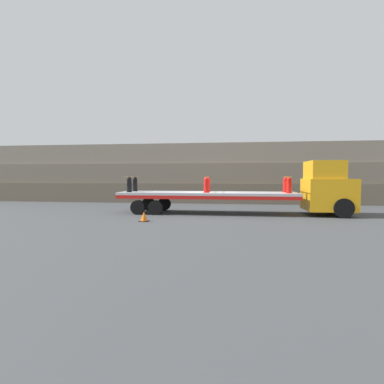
{
  "coord_description": "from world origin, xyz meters",
  "views": [
    {
      "loc": [
        1.44,
        -17.87,
        2.24
      ],
      "look_at": [
        -0.91,
        0.0,
        1.27
      ],
      "focal_mm": 28.0,
      "sensor_mm": 36.0,
      "label": 1
    }
  ],
  "objects_px": {
    "truck_cab": "(329,189)",
    "fire_hydrant_red_near_1": "(206,185)",
    "fire_hydrant_black_near_0": "(129,185)",
    "traffic_cone": "(144,217)",
    "fire_hydrant_red_near_2": "(289,185)",
    "flatbed_trailer": "(197,196)",
    "fire_hydrant_black_far_0": "(135,184)",
    "fire_hydrant_red_far_1": "(208,184)",
    "fire_hydrant_red_far_2": "(286,185)"
  },
  "relations": [
    {
      "from": "fire_hydrant_red_far_1",
      "to": "traffic_cone",
      "type": "height_order",
      "value": "fire_hydrant_red_far_1"
    },
    {
      "from": "fire_hydrant_black_near_0",
      "to": "fire_hydrant_red_far_1",
      "type": "height_order",
      "value": "same"
    },
    {
      "from": "fire_hydrant_black_near_0",
      "to": "fire_hydrant_black_far_0",
      "type": "height_order",
      "value": "same"
    },
    {
      "from": "truck_cab",
      "to": "fire_hydrant_red_near_2",
      "type": "relative_size",
      "value": 3.38
    },
    {
      "from": "fire_hydrant_red_near_1",
      "to": "traffic_cone",
      "type": "height_order",
      "value": "fire_hydrant_red_near_1"
    },
    {
      "from": "fire_hydrant_black_far_0",
      "to": "fire_hydrant_red_far_1",
      "type": "xyz_separation_m",
      "value": [
        4.65,
        0.0,
        0.0
      ]
    },
    {
      "from": "fire_hydrant_red_near_1",
      "to": "fire_hydrant_red_far_1",
      "type": "xyz_separation_m",
      "value": [
        0.0,
        1.08,
        0.0
      ]
    },
    {
      "from": "fire_hydrant_red_near_2",
      "to": "flatbed_trailer",
      "type": "bearing_deg",
      "value": 174.12
    },
    {
      "from": "fire_hydrant_black_near_0",
      "to": "traffic_cone",
      "type": "distance_m",
      "value": 3.87
    },
    {
      "from": "flatbed_trailer",
      "to": "fire_hydrant_red_far_2",
      "type": "distance_m",
      "value": 5.3
    },
    {
      "from": "fire_hydrant_red_near_1",
      "to": "fire_hydrant_red_far_2",
      "type": "bearing_deg",
      "value": 13.05
    },
    {
      "from": "flatbed_trailer",
      "to": "fire_hydrant_black_near_0",
      "type": "xyz_separation_m",
      "value": [
        -4.07,
        -0.54,
        0.66
      ]
    },
    {
      "from": "fire_hydrant_red_near_1",
      "to": "fire_hydrant_red_far_1",
      "type": "relative_size",
      "value": 1.0
    },
    {
      "from": "truck_cab",
      "to": "fire_hydrant_red_far_1",
      "type": "distance_m",
      "value": 6.98
    },
    {
      "from": "fire_hydrant_red_near_1",
      "to": "fire_hydrant_red_far_2",
      "type": "relative_size",
      "value": 1.0
    },
    {
      "from": "fire_hydrant_black_far_0",
      "to": "fire_hydrant_red_near_1",
      "type": "distance_m",
      "value": 4.77
    },
    {
      "from": "fire_hydrant_red_far_1",
      "to": "truck_cab",
      "type": "bearing_deg",
      "value": -4.43
    },
    {
      "from": "truck_cab",
      "to": "fire_hydrant_red_near_1",
      "type": "bearing_deg",
      "value": -175.57
    },
    {
      "from": "fire_hydrant_red_near_2",
      "to": "fire_hydrant_red_far_2",
      "type": "bearing_deg",
      "value": 90.0
    },
    {
      "from": "truck_cab",
      "to": "fire_hydrant_black_near_0",
      "type": "relative_size",
      "value": 3.38
    },
    {
      "from": "fire_hydrant_red_near_1",
      "to": "fire_hydrant_red_near_2",
      "type": "xyz_separation_m",
      "value": [
        4.65,
        0.0,
        0.0
      ]
    },
    {
      "from": "fire_hydrant_black_near_0",
      "to": "truck_cab",
      "type": "bearing_deg",
      "value": 2.66
    },
    {
      "from": "fire_hydrant_red_near_1",
      "to": "truck_cab",
      "type": "bearing_deg",
      "value": 4.43
    },
    {
      "from": "truck_cab",
      "to": "fire_hydrant_red_near_2",
      "type": "xyz_separation_m",
      "value": [
        -2.3,
        -0.54,
        0.2
      ]
    },
    {
      "from": "fire_hydrant_red_near_2",
      "to": "fire_hydrant_black_near_0",
      "type": "bearing_deg",
      "value": 180.0
    },
    {
      "from": "fire_hydrant_red_near_1",
      "to": "fire_hydrant_black_near_0",
      "type": "bearing_deg",
      "value": 180.0
    },
    {
      "from": "fire_hydrant_black_near_0",
      "to": "fire_hydrant_black_far_0",
      "type": "bearing_deg",
      "value": 90.0
    },
    {
      "from": "truck_cab",
      "to": "fire_hydrant_black_far_0",
      "type": "bearing_deg",
      "value": 177.34
    },
    {
      "from": "truck_cab",
      "to": "fire_hydrant_red_far_2",
      "type": "relative_size",
      "value": 3.38
    },
    {
      "from": "fire_hydrant_black_far_0",
      "to": "fire_hydrant_red_far_2",
      "type": "relative_size",
      "value": 1.0
    },
    {
      "from": "fire_hydrant_black_near_0",
      "to": "fire_hydrant_red_near_1",
      "type": "bearing_deg",
      "value": 0.0
    },
    {
      "from": "fire_hydrant_black_near_0",
      "to": "traffic_cone",
      "type": "bearing_deg",
      "value": -59.45
    },
    {
      "from": "fire_hydrant_red_near_2",
      "to": "traffic_cone",
      "type": "bearing_deg",
      "value": -157.6
    },
    {
      "from": "flatbed_trailer",
      "to": "fire_hydrant_red_near_2",
      "type": "height_order",
      "value": "fire_hydrant_red_near_2"
    },
    {
      "from": "fire_hydrant_black_far_0",
      "to": "fire_hydrant_red_near_2",
      "type": "relative_size",
      "value": 1.0
    },
    {
      "from": "fire_hydrant_red_far_1",
      "to": "fire_hydrant_red_far_2",
      "type": "height_order",
      "value": "same"
    },
    {
      "from": "fire_hydrant_black_near_0",
      "to": "fire_hydrant_red_near_1",
      "type": "distance_m",
      "value": 4.65
    },
    {
      "from": "truck_cab",
      "to": "flatbed_trailer",
      "type": "bearing_deg",
      "value": 180.0
    },
    {
      "from": "fire_hydrant_black_far_0",
      "to": "traffic_cone",
      "type": "distance_m",
      "value": 4.78
    },
    {
      "from": "fire_hydrant_black_far_0",
      "to": "fire_hydrant_red_far_1",
      "type": "distance_m",
      "value": 4.65
    },
    {
      "from": "truck_cab",
      "to": "flatbed_trailer",
      "type": "xyz_separation_m",
      "value": [
        -7.54,
        0.0,
        -0.47
      ]
    },
    {
      "from": "truck_cab",
      "to": "fire_hydrant_red_near_1",
      "type": "height_order",
      "value": "truck_cab"
    },
    {
      "from": "fire_hydrant_red_far_1",
      "to": "fire_hydrant_red_near_2",
      "type": "height_order",
      "value": "same"
    },
    {
      "from": "fire_hydrant_red_far_2",
      "to": "traffic_cone",
      "type": "xyz_separation_m",
      "value": [
        -7.48,
        -4.16,
        -1.48
      ]
    },
    {
      "from": "truck_cab",
      "to": "fire_hydrant_black_near_0",
      "type": "bearing_deg",
      "value": -177.34
    },
    {
      "from": "flatbed_trailer",
      "to": "fire_hydrant_red_far_1",
      "type": "xyz_separation_m",
      "value": [
        0.58,
        0.54,
        0.66
      ]
    },
    {
      "from": "flatbed_trailer",
      "to": "truck_cab",
      "type": "bearing_deg",
      "value": 0.0
    },
    {
      "from": "fire_hydrant_red_far_1",
      "to": "fire_hydrant_red_far_2",
      "type": "xyz_separation_m",
      "value": [
        4.65,
        0.0,
        0.0
      ]
    },
    {
      "from": "fire_hydrant_red_far_1",
      "to": "flatbed_trailer",
      "type": "bearing_deg",
      "value": -137.13
    },
    {
      "from": "truck_cab",
      "to": "fire_hydrant_black_far_0",
      "type": "relative_size",
      "value": 3.38
    }
  ]
}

